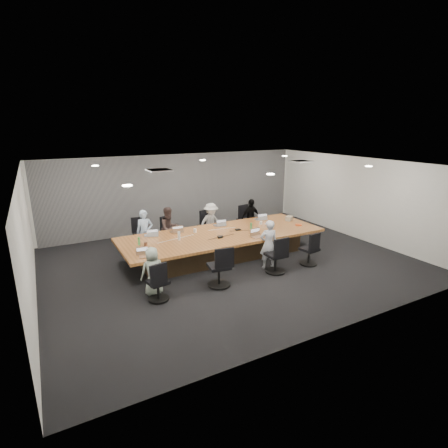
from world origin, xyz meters
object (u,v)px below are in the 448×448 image
chair_6 (276,258)px  laptop_0 (150,235)px  laptop_4 (146,257)px  laptop_1 (176,231)px  mug_brown (146,244)px  chair_1 (166,236)px  bottle_clear (179,236)px  chair_2 (207,228)px  chair_4 (158,285)px  laptop_2 (219,225)px  person_4 (153,271)px  person_2 (211,223)px  laptop_3 (259,219)px  person_0 (145,232)px  conference_table (222,244)px  person_3 (251,218)px  person_1 (169,229)px  canvas_bag (289,218)px  chair_3 (245,222)px  chair_5 (219,269)px  person_6 (268,244)px  laptop_6 (257,237)px  bottle_green_left (139,241)px  bottle_green_right (251,226)px  chair_7 (309,252)px  snack_packet (299,225)px  stapler (220,237)px  chair_0 (142,237)px

chair_6 → laptop_0: chair_6 is taller
laptop_4 → laptop_0: bearing=81.8°
laptop_1 → mug_brown: bearing=39.8°
chair_1 → bottle_clear: size_ratio=3.04×
laptop_4 → mug_brown: bearing=85.8°
chair_2 → chair_4: size_ratio=1.09×
chair_4 → laptop_2: bearing=31.8°
person_4 → person_2: bearing=-138.0°
person_2 → laptop_3: size_ratio=3.88×
person_0 → mug_brown: bearing=-90.3°
conference_table → laptop_4: size_ratio=19.81×
laptop_0 → person_3: 3.85m
person_1 → canvas_bag: person_1 is taller
person_0 → laptop_4: 2.23m
chair_3 → chair_5: bearing=39.5°
person_1 → laptop_3: size_ratio=3.96×
conference_table → person_6: bearing=-62.4°
laptop_6 → bottle_green_left: size_ratio=1.61×
chair_3 → laptop_4: 5.08m
person_2 → bottle_green_right: bearing=-71.2°
laptop_2 → laptop_0: bearing=6.2°
chair_4 → bottle_green_right: bearing=14.8°
chair_7 → snack_packet: (0.66, 1.28, 0.38)m
laptop_6 → mug_brown: 3.13m
conference_table → laptop_1: laptop_1 is taller
chair_2 → snack_packet: chair_2 is taller
person_1 → laptop_2: 1.56m
laptop_3 → stapler: (-2.12, -1.18, 0.02)m
canvas_bag → snack_packet: bearing=-100.1°
chair_5 → mug_brown: bearing=137.8°
person_1 → mug_brown: 1.79m
chair_0 → laptop_4: size_ratio=2.87×
laptop_2 → laptop_3: size_ratio=0.92×
chair_4 → snack_packet: (5.08, 1.28, 0.39)m
bottle_green_right → mug_brown: bottle_green_right is taller
chair_1 → person_1: (0.00, -0.35, 0.32)m
chair_7 → mug_brown: 4.54m
chair_1 → chair_3: chair_3 is taller
conference_table → laptop_6: size_ratio=16.96×
chair_4 → laptop_0: (0.60, 2.50, 0.38)m
laptop_3 → bottle_green_right: bottle_green_right is taller
person_2 → snack_packet: size_ratio=6.87×
chair_3 → laptop_4: chair_3 is taller
person_3 → chair_6: bearing=-117.5°
chair_1 → chair_5: size_ratio=0.84×
chair_4 → bottle_green_right: 3.85m
bottle_green_left → stapler: bearing=-13.4°
conference_table → laptop_1: size_ratio=17.41×
bottle_green_left → chair_4: bearing=-93.1°
chair_0 → bottle_clear: bearing=114.2°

